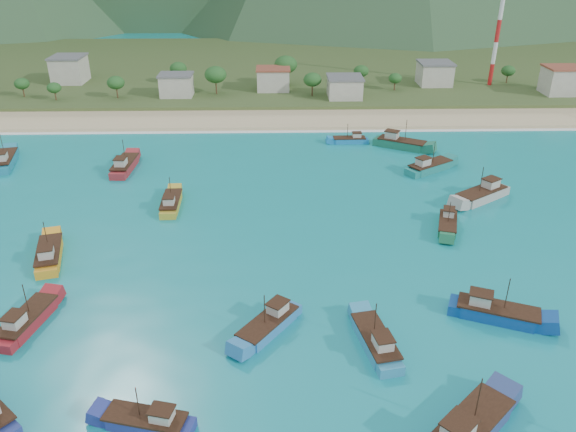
{
  "coord_description": "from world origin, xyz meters",
  "views": [
    {
      "loc": [
        -1.81,
        -60.45,
        42.52
      ],
      "look_at": [
        0.02,
        18.0,
        3.0
      ],
      "focal_mm": 35.0,
      "sensor_mm": 36.0,
      "label": 1
    }
  ],
  "objects_px": {
    "boat_14": "(482,195)",
    "boat_20": "(376,342)",
    "boat_7": "(171,204)",
    "boat_27": "(125,166)",
    "radio_tower": "(500,20)",
    "boat_28": "(269,325)",
    "boat_15": "(5,161)",
    "boat_1": "(49,255)",
    "boat_2": "(350,141)",
    "boat_9": "(496,313)",
    "boat_13": "(401,144)",
    "boat_24": "(147,423)",
    "boat_0": "(468,431)",
    "boat_12": "(429,167)",
    "boat_11": "(27,322)",
    "boat_21": "(447,225)"
  },
  "relations": [
    {
      "from": "boat_14",
      "to": "boat_20",
      "type": "height_order",
      "value": "boat_14"
    },
    {
      "from": "boat_7",
      "to": "boat_27",
      "type": "distance_m",
      "value": 21.34
    },
    {
      "from": "radio_tower",
      "to": "boat_28",
      "type": "relative_size",
      "value": 3.87
    },
    {
      "from": "boat_15",
      "to": "boat_1",
      "type": "bearing_deg",
      "value": -72.43
    },
    {
      "from": "boat_2",
      "to": "boat_9",
      "type": "distance_m",
      "value": 66.4
    },
    {
      "from": "boat_1",
      "to": "boat_13",
      "type": "bearing_deg",
      "value": 22.41
    },
    {
      "from": "boat_20",
      "to": "boat_1",
      "type": "bearing_deg",
      "value": 144.14
    },
    {
      "from": "boat_13",
      "to": "boat_28",
      "type": "distance_m",
      "value": 69.85
    },
    {
      "from": "boat_13",
      "to": "boat_24",
      "type": "xyz_separation_m",
      "value": [
        -40.35,
        -78.2,
        -0.3
      ]
    },
    {
      "from": "boat_0",
      "to": "boat_27",
      "type": "xyz_separation_m",
      "value": [
        -48.16,
        68.39,
        -0.11
      ]
    },
    {
      "from": "boat_2",
      "to": "boat_12",
      "type": "height_order",
      "value": "boat_12"
    },
    {
      "from": "boat_0",
      "to": "boat_11",
      "type": "height_order",
      "value": "boat_0"
    },
    {
      "from": "boat_2",
      "to": "boat_27",
      "type": "distance_m",
      "value": 49.77
    },
    {
      "from": "boat_13",
      "to": "boat_12",
      "type": "bearing_deg",
      "value": 41.89
    },
    {
      "from": "boat_11",
      "to": "boat_13",
      "type": "relative_size",
      "value": 0.88
    },
    {
      "from": "boat_0",
      "to": "boat_12",
      "type": "xyz_separation_m",
      "value": [
        12.95,
        66.35,
        -0.13
      ]
    },
    {
      "from": "boat_11",
      "to": "boat_14",
      "type": "distance_m",
      "value": 75.52
    },
    {
      "from": "boat_21",
      "to": "boat_11",
      "type": "bearing_deg",
      "value": 39.7
    },
    {
      "from": "boat_1",
      "to": "boat_14",
      "type": "bearing_deg",
      "value": 0.3
    },
    {
      "from": "boat_12",
      "to": "boat_13",
      "type": "bearing_deg",
      "value": 158.66
    },
    {
      "from": "boat_24",
      "to": "boat_27",
      "type": "bearing_deg",
      "value": 28.65
    },
    {
      "from": "boat_9",
      "to": "boat_11",
      "type": "relative_size",
      "value": 1.08
    },
    {
      "from": "boat_2",
      "to": "boat_15",
      "type": "relative_size",
      "value": 0.69
    },
    {
      "from": "boat_9",
      "to": "boat_13",
      "type": "distance_m",
      "value": 62.02
    },
    {
      "from": "radio_tower",
      "to": "boat_2",
      "type": "distance_m",
      "value": 70.3
    },
    {
      "from": "boat_7",
      "to": "boat_11",
      "type": "height_order",
      "value": "boat_11"
    },
    {
      "from": "boat_27",
      "to": "boat_0",
      "type": "bearing_deg",
      "value": -52.49
    },
    {
      "from": "boat_1",
      "to": "boat_27",
      "type": "relative_size",
      "value": 0.99
    },
    {
      "from": "boat_0",
      "to": "boat_2",
      "type": "xyz_separation_m",
      "value": [
        -0.84,
        83.8,
        -0.41
      ]
    },
    {
      "from": "radio_tower",
      "to": "boat_20",
      "type": "xyz_separation_m",
      "value": [
        -53.83,
        -117.87,
        -19.73
      ]
    },
    {
      "from": "boat_12",
      "to": "boat_15",
      "type": "distance_m",
      "value": 86.48
    },
    {
      "from": "boat_20",
      "to": "boat_21",
      "type": "height_order",
      "value": "boat_20"
    },
    {
      "from": "boat_1",
      "to": "boat_20",
      "type": "distance_m",
      "value": 48.84
    },
    {
      "from": "boat_0",
      "to": "boat_15",
      "type": "height_order",
      "value": "boat_0"
    },
    {
      "from": "boat_13",
      "to": "boat_28",
      "type": "height_order",
      "value": "boat_13"
    },
    {
      "from": "boat_1",
      "to": "boat_27",
      "type": "xyz_separation_m",
      "value": [
        2.7,
        34.87,
        0.05
      ]
    },
    {
      "from": "boat_24",
      "to": "boat_27",
      "type": "distance_m",
      "value": 68.77
    },
    {
      "from": "boat_12",
      "to": "boat_20",
      "type": "bearing_deg",
      "value": -53.53
    },
    {
      "from": "boat_2",
      "to": "boat_11",
      "type": "bearing_deg",
      "value": 143.19
    },
    {
      "from": "boat_12",
      "to": "boat_28",
      "type": "xyz_separation_m",
      "value": [
        -31.76,
        -49.82,
        -0.09
      ]
    },
    {
      "from": "boat_12",
      "to": "boat_14",
      "type": "height_order",
      "value": "boat_14"
    },
    {
      "from": "radio_tower",
      "to": "boat_7",
      "type": "height_order",
      "value": "radio_tower"
    },
    {
      "from": "boat_11",
      "to": "boat_13",
      "type": "bearing_deg",
      "value": 59.22
    },
    {
      "from": "boat_12",
      "to": "boat_15",
      "type": "relative_size",
      "value": 0.9
    },
    {
      "from": "boat_7",
      "to": "boat_15",
      "type": "xyz_separation_m",
      "value": [
        -37.35,
        20.82,
        0.2
      ]
    },
    {
      "from": "boat_20",
      "to": "boat_28",
      "type": "height_order",
      "value": "boat_20"
    },
    {
      "from": "boat_9",
      "to": "boat_12",
      "type": "xyz_separation_m",
      "value": [
        3.84,
        48.2,
        -0.01
      ]
    },
    {
      "from": "boat_15",
      "to": "boat_12",
      "type": "bearing_deg",
      "value": -16.49
    },
    {
      "from": "boat_12",
      "to": "boat_24",
      "type": "distance_m",
      "value": 77.6
    },
    {
      "from": "boat_14",
      "to": "boat_20",
      "type": "relative_size",
      "value": 1.1
    }
  ]
}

